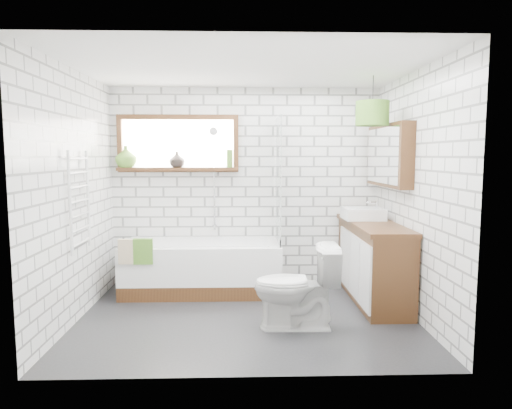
{
  "coord_description": "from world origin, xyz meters",
  "views": [
    {
      "loc": [
        -0.04,
        -4.55,
        1.65
      ],
      "look_at": [
        0.1,
        0.25,
        1.13
      ],
      "focal_mm": 32.0,
      "sensor_mm": 36.0,
      "label": 1
    }
  ],
  "objects_px": {
    "toilet": "(296,287)",
    "pendant": "(372,113)",
    "bathtub": "(203,267)",
    "vanity": "(373,261)",
    "basin": "(363,214)"
  },
  "relations": [
    {
      "from": "toilet",
      "to": "pendant",
      "type": "height_order",
      "value": "pendant"
    },
    {
      "from": "bathtub",
      "to": "pendant",
      "type": "height_order",
      "value": "pendant"
    },
    {
      "from": "toilet",
      "to": "bathtub",
      "type": "bearing_deg",
      "value": -139.24
    },
    {
      "from": "bathtub",
      "to": "vanity",
      "type": "height_order",
      "value": "vanity"
    },
    {
      "from": "bathtub",
      "to": "basin",
      "type": "relative_size",
      "value": 4.09
    },
    {
      "from": "toilet",
      "to": "vanity",
      "type": "bearing_deg",
      "value": 131.63
    },
    {
      "from": "vanity",
      "to": "bathtub",
      "type": "bearing_deg",
      "value": 169.06
    },
    {
      "from": "bathtub",
      "to": "pendant",
      "type": "relative_size",
      "value": 5.27
    },
    {
      "from": "basin",
      "to": "pendant",
      "type": "bearing_deg",
      "value": -94.4
    },
    {
      "from": "toilet",
      "to": "basin",
      "type": "bearing_deg",
      "value": 141.1
    },
    {
      "from": "toilet",
      "to": "pendant",
      "type": "bearing_deg",
      "value": 129.6
    },
    {
      "from": "bathtub",
      "to": "pendant",
      "type": "distance_m",
      "value": 2.65
    },
    {
      "from": "basin",
      "to": "pendant",
      "type": "height_order",
      "value": "pendant"
    },
    {
      "from": "bathtub",
      "to": "toilet",
      "type": "relative_size",
      "value": 2.32
    },
    {
      "from": "vanity",
      "to": "pendant",
      "type": "height_order",
      "value": "pendant"
    }
  ]
}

